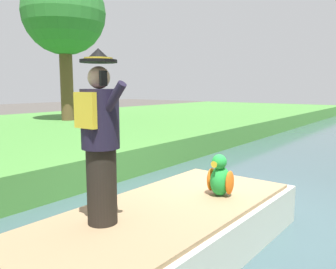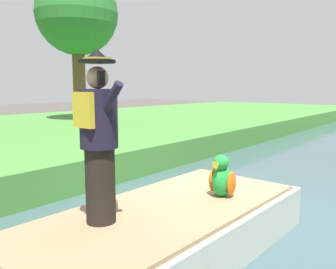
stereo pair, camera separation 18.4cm
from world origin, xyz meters
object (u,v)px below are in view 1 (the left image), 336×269
object	(u,v)px
boat	(165,232)
parrot_plush	(220,178)
person_pirate	(100,138)
tree_slender	(64,14)

from	to	relation	value
boat	parrot_plush	size ratio (longest dim) A/B	7.42
boat	person_pirate	xyz separation A→B (m)	(-0.25, -0.78, 1.23)
boat	tree_slender	world-z (taller)	tree_slender
boat	parrot_plush	bearing A→B (deg)	70.11
person_pirate	tree_slender	xyz separation A→B (m)	(-9.53, 6.74, 3.47)
parrot_plush	tree_slender	xyz separation A→B (m)	(-10.08, 5.13, 4.15)
tree_slender	person_pirate	bearing A→B (deg)	-35.29
person_pirate	tree_slender	world-z (taller)	tree_slender
person_pirate	tree_slender	bearing A→B (deg)	139.46
boat	tree_slender	distance (m)	12.38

